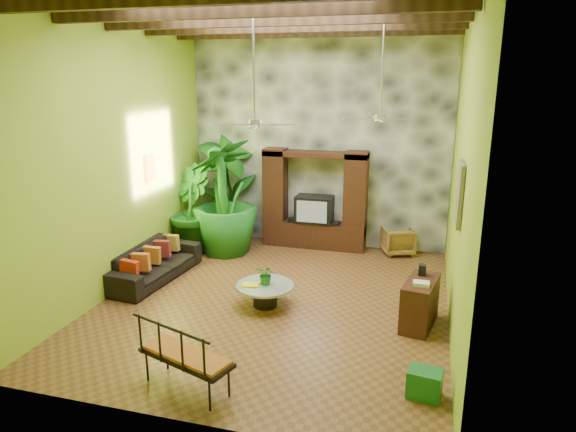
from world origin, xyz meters
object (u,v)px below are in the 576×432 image
(tall_plant_a, at_px, (229,186))
(side_console, at_px, (420,303))
(iron_bench, at_px, (183,354))
(green_bin, at_px, (425,383))
(coffee_table, at_px, (265,292))
(entertainment_center, at_px, (314,207))
(tall_plant_b, at_px, (189,209))
(tall_plant_c, at_px, (224,197))
(ceiling_fan_front, at_px, (254,110))
(ceiling_fan_back, at_px, (380,106))
(wicker_armchair, at_px, (398,241))
(sofa, at_px, (153,263))

(tall_plant_a, xyz_separation_m, side_console, (4.66, -3.43, -0.95))
(iron_bench, bearing_deg, tall_plant_a, 125.40)
(tall_plant_a, relative_size, green_bin, 6.39)
(coffee_table, distance_m, iron_bench, 2.73)
(entertainment_center, xyz_separation_m, green_bin, (2.65, -5.37, -0.78))
(tall_plant_b, relative_size, tall_plant_c, 0.76)
(ceiling_fan_front, height_order, ceiling_fan_back, same)
(wicker_armchair, bearing_deg, ceiling_fan_back, 59.70)
(tall_plant_b, distance_m, green_bin, 6.85)
(side_console, relative_size, green_bin, 2.33)
(ceiling_fan_front, bearing_deg, coffee_table, 57.81)
(entertainment_center, bearing_deg, iron_bench, -92.98)
(tall_plant_c, height_order, iron_bench, tall_plant_c)
(coffee_table, bearing_deg, iron_bench, -94.39)
(tall_plant_a, relative_size, tall_plant_c, 1.02)
(ceiling_fan_front, height_order, wicker_armchair, ceiling_fan_front)
(ceiling_fan_front, xyz_separation_m, side_console, (2.72, 0.12, -3.01))
(green_bin, bearing_deg, wicker_armchair, 97.49)
(wicker_armchair, xyz_separation_m, tall_plant_b, (-4.59, -1.11, 0.69))
(entertainment_center, distance_m, tall_plant_c, 2.11)
(sofa, xyz_separation_m, side_console, (5.17, -0.60, 0.05))
(wicker_armchair, height_order, tall_plant_c, tall_plant_c)
(tall_plant_a, bearing_deg, tall_plant_b, -114.88)
(sofa, distance_m, tall_plant_c, 2.25)
(wicker_armchair, height_order, green_bin, wicker_armchair)
(tall_plant_b, relative_size, side_console, 2.05)
(coffee_table, height_order, side_console, side_console)
(ceiling_fan_back, bearing_deg, iron_bench, -114.74)
(iron_bench, bearing_deg, ceiling_fan_front, 106.22)
(ceiling_fan_back, relative_size, tall_plant_c, 0.71)
(sofa, xyz_separation_m, iron_bench, (2.33, -3.29, 0.21))
(ceiling_fan_front, distance_m, coffee_table, 3.15)
(ceiling_fan_back, bearing_deg, ceiling_fan_front, -138.37)
(tall_plant_b, xyz_separation_m, tall_plant_c, (0.80, 0.15, 0.31))
(ceiling_fan_back, distance_m, side_console, 3.48)
(entertainment_center, relative_size, green_bin, 5.75)
(tall_plant_c, bearing_deg, tall_plant_b, -169.07)
(wicker_armchair, height_order, coffee_table, wicker_armchair)
(tall_plant_a, distance_m, green_bin, 7.29)
(wicker_armchair, distance_m, green_bin, 5.43)
(tall_plant_b, xyz_separation_m, coffee_table, (2.54, -2.30, -0.74))
(ceiling_fan_front, distance_m, side_console, 4.06)
(entertainment_center, height_order, tall_plant_b, entertainment_center)
(tall_plant_a, distance_m, side_console, 5.86)
(side_console, bearing_deg, entertainment_center, 137.13)
(ceiling_fan_front, relative_size, ceiling_fan_back, 1.00)
(wicker_armchair, relative_size, tall_plant_c, 0.26)
(ceiling_fan_front, xyz_separation_m, coffee_table, (0.09, 0.14, -3.15))
(entertainment_center, relative_size, iron_bench, 1.73)
(entertainment_center, relative_size, tall_plant_a, 0.90)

